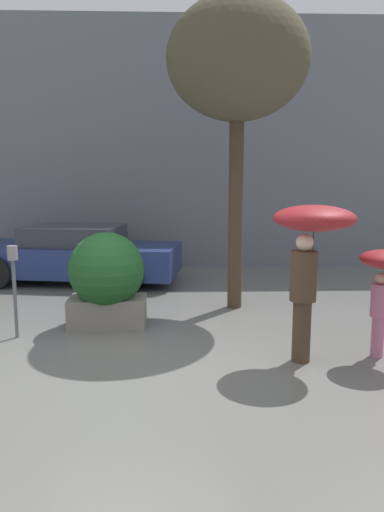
{
  "coord_description": "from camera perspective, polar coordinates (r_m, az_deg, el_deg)",
  "views": [
    {
      "loc": [
        0.43,
        -5.93,
        2.28
      ],
      "look_at": [
        0.7,
        1.6,
        1.05
      ],
      "focal_mm": 35.0,
      "sensor_mm": 36.0,
      "label": 1
    }
  ],
  "objects": [
    {
      "name": "street_tree",
      "position": [
        8.67,
        5.24,
        21.23
      ],
      "size": [
        2.33,
        2.33,
        5.12
      ],
      "color": "#423323",
      "rests_on": "ground"
    },
    {
      "name": "person_adult",
      "position": [
        6.16,
        13.48,
        1.98
      ],
      "size": [
        0.98,
        0.98,
        1.92
      ],
      "rotation": [
        0.0,
        0.0,
        0.51
      ],
      "color": "#473323",
      "rests_on": "ground"
    },
    {
      "name": "parking_meter",
      "position": [
        7.35,
        -19.72,
        -1.77
      ],
      "size": [
        0.14,
        0.14,
        1.31
      ],
      "color": "#595B60",
      "rests_on": "ground"
    },
    {
      "name": "ground_plane",
      "position": [
        6.37,
        -5.9,
        -11.75
      ],
      "size": [
        40.0,
        40.0,
        0.0
      ],
      "primitive_type": "plane",
      "color": "slate"
    },
    {
      "name": "parked_car_near",
      "position": [
        10.98,
        -13.23,
        0.1
      ],
      "size": [
        4.59,
        2.38,
        1.21
      ],
      "rotation": [
        0.0,
        0.0,
        1.42
      ],
      "color": "navy",
      "rests_on": "ground"
    },
    {
      "name": "building_facade",
      "position": [
        12.46,
        -4.11,
        12.55
      ],
      "size": [
        18.0,
        0.3,
        6.0
      ],
      "color": "slate",
      "rests_on": "ground"
    },
    {
      "name": "planter_box",
      "position": [
        7.58,
        -9.72,
        -2.43
      ],
      "size": [
        1.14,
        1.13,
        1.44
      ],
      "color": "gray",
      "rests_on": "ground"
    }
  ]
}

